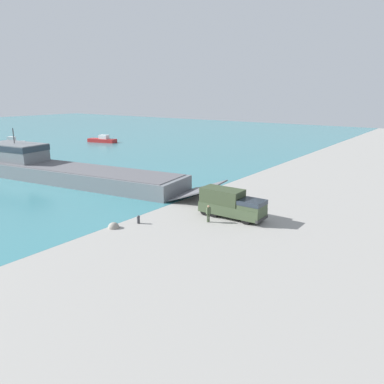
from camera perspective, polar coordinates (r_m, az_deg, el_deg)
name	(u,v)px	position (r m, az deg, el deg)	size (l,w,h in m)	color
ground_plane	(232,211)	(42.00, 6.19, -2.91)	(240.00, 240.00, 0.00)	gray
landing_craft	(59,168)	(60.09, -19.63, 3.43)	(12.67, 41.77, 7.34)	slate
military_truck	(231,204)	(39.47, 6.00, -1.79)	(2.44, 7.13, 2.97)	#3D4C33
soldier_on_ramp	(208,212)	(38.02, 2.52, -3.11)	(0.50, 0.40, 1.78)	#3D4C33
moored_boat_a	(13,142)	(105.63, -25.60, 6.86)	(4.15, 5.89, 2.10)	#B7BABF
moored_boat_b	(103,140)	(103.39, -13.48, 7.74)	(4.17, 8.25, 1.98)	#B22323
mooring_bollard	(138,219)	(38.14, -8.17, -4.10)	(0.33, 0.33, 0.85)	#333338
shoreline_rock_a	(197,192)	(49.55, 0.74, -0.06)	(1.38, 1.38, 1.38)	gray
shoreline_rock_b	(203,190)	(50.70, 1.75, 0.28)	(0.83, 0.83, 0.83)	gray
shoreline_rock_c	(114,228)	(37.49, -11.85, -5.36)	(1.11, 1.11, 1.11)	gray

